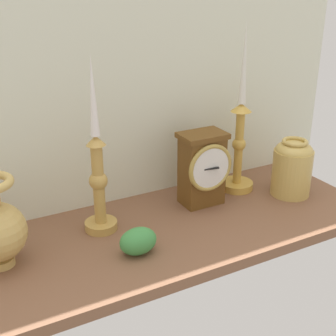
{
  "coord_description": "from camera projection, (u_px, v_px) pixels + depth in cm",
  "views": [
    {
      "loc": [
        -40.24,
        -78.51,
        51.71
      ],
      "look_at": [
        2.11,
        0.0,
        14.0
      ],
      "focal_mm": 49.88,
      "sensor_mm": 36.0,
      "label": 1
    }
  ],
  "objects": [
    {
      "name": "ground_plane",
      "position": [
        159.0,
        234.0,
        1.02
      ],
      "size": [
        100.0,
        36.0,
        2.4
      ],
      "primitive_type": "cube",
      "color": "brown"
    },
    {
      "name": "back_wall",
      "position": [
        120.0,
        65.0,
        1.04
      ],
      "size": [
        120.0,
        2.0,
        65.0
      ],
      "primitive_type": "cube",
      "color": "silver",
      "rests_on": "ground_plane"
    },
    {
      "name": "mantel_clock",
      "position": [
        203.0,
        168.0,
        1.09
      ],
      "size": [
        11.41,
        8.4,
        17.66
      ],
      "color": "brown",
      "rests_on": "ground_plane"
    },
    {
      "name": "candlestick_tall_left",
      "position": [
        98.0,
        177.0,
        0.97
      ],
      "size": [
        7.03,
        7.03,
        37.57
      ],
      "color": "#BF9446",
      "rests_on": "ground_plane"
    },
    {
      "name": "candlestick_tall_center",
      "position": [
        239.0,
        141.0,
        1.15
      ],
      "size": [
        8.42,
        8.42,
        41.88
      ],
      "color": "gold",
      "rests_on": "ground_plane"
    },
    {
      "name": "brass_vase_jar",
      "position": [
        292.0,
        166.0,
        1.15
      ],
      "size": [
        9.67,
        9.67,
        14.4
      ],
      "color": "tan",
      "rests_on": "ground_plane"
    },
    {
      "name": "ivy_sprig",
      "position": [
        138.0,
        241.0,
        0.92
      ],
      "size": [
        7.65,
        5.36,
        5.55
      ],
      "color": "#408E44",
      "rests_on": "ground_plane"
    }
  ]
}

